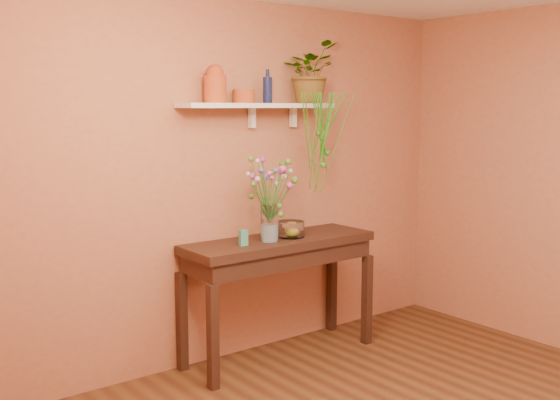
% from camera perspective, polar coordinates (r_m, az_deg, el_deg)
% --- Properties ---
extents(room, '(4.04, 4.04, 2.70)m').
position_cam_1_polar(room, '(3.64, 15.01, -1.12)').
color(room, '#563319').
rests_on(room, ground).
extents(sideboard, '(1.52, 0.49, 0.93)m').
position_cam_1_polar(sideboard, '(5.06, -0.05, -4.79)').
color(sideboard, '#351D15').
rests_on(sideboard, ground).
extents(wall_shelf, '(1.30, 0.24, 0.19)m').
position_cam_1_polar(wall_shelf, '(5.00, -1.73, 8.04)').
color(wall_shelf, white).
rests_on(wall_shelf, room).
extents(terracotta_jug, '(0.16, 0.16, 0.27)m').
position_cam_1_polar(terracotta_jug, '(4.77, -5.58, 9.82)').
color(terracotta_jug, '#AB4F20').
rests_on(terracotta_jug, wall_shelf).
extents(terracotta_pot, '(0.21, 0.21, 0.10)m').
position_cam_1_polar(terracotta_pot, '(4.94, -3.13, 8.86)').
color(terracotta_pot, '#AB4F20').
rests_on(terracotta_pot, wall_shelf).
extents(blue_bottle, '(0.09, 0.09, 0.25)m').
position_cam_1_polar(blue_bottle, '(5.06, -1.08, 9.45)').
color(blue_bottle, '#131B44').
rests_on(blue_bottle, wall_shelf).
extents(spider_plant, '(0.53, 0.49, 0.48)m').
position_cam_1_polar(spider_plant, '(5.29, 2.53, 10.86)').
color(spider_plant, '#417A21').
rests_on(spider_plant, wall_shelf).
extents(plant_fronds, '(0.60, 0.27, 0.79)m').
position_cam_1_polar(plant_fronds, '(5.19, 3.69, 5.19)').
color(plant_fronds, '#417A21').
rests_on(plant_fronds, wall_shelf).
extents(glass_vase, '(0.13, 0.13, 0.27)m').
position_cam_1_polar(glass_vase, '(4.90, -0.91, -2.23)').
color(glass_vase, white).
rests_on(glass_vase, sideboard).
extents(bouquet, '(0.48, 0.35, 0.48)m').
position_cam_1_polar(bouquet, '(4.89, -0.77, 1.63)').
color(bouquet, '#386B28').
rests_on(bouquet, glass_vase).
extents(glass_bowl, '(0.20, 0.20, 0.12)m').
position_cam_1_polar(glass_bowl, '(5.07, 0.93, -2.57)').
color(glass_bowl, white).
rests_on(glass_bowl, sideboard).
extents(lemon, '(0.07, 0.07, 0.07)m').
position_cam_1_polar(lemon, '(5.08, 1.01, -2.71)').
color(lemon, yellow).
rests_on(lemon, glass_bowl).
extents(carton, '(0.06, 0.05, 0.11)m').
position_cam_1_polar(carton, '(4.77, -3.16, -3.24)').
color(carton, '#28647C').
rests_on(carton, sideboard).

